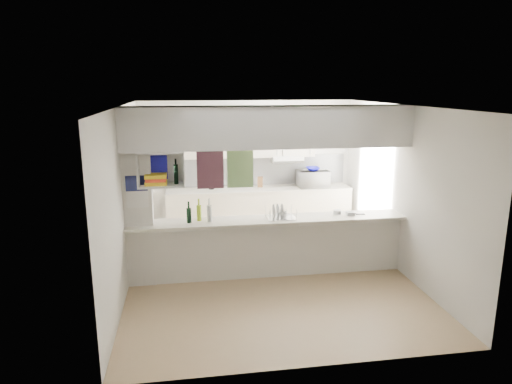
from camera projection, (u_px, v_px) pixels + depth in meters
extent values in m
plane|color=tan|center=(268.00, 275.00, 7.10)|extent=(4.80, 4.80, 0.00)
plane|color=white|center=(269.00, 106.00, 6.50)|extent=(4.80, 4.80, 0.00)
plane|color=silver|center=(247.00, 167.00, 9.11)|extent=(4.20, 0.00, 4.20)
plane|color=silver|center=(124.00, 200.00, 6.48)|extent=(0.00, 4.80, 4.80)
plane|color=silver|center=(401.00, 189.00, 7.12)|extent=(0.00, 4.80, 4.80)
cube|color=silver|center=(268.00, 249.00, 7.00)|extent=(4.20, 0.15, 0.88)
cube|color=beige|center=(269.00, 220.00, 6.89)|extent=(4.20, 0.50, 0.04)
cube|color=white|center=(269.00, 127.00, 6.57)|extent=(4.20, 0.50, 0.60)
cube|color=silver|center=(138.00, 199.00, 6.51)|extent=(0.40, 0.18, 2.60)
cube|color=#191E4C|center=(136.00, 183.00, 6.37)|extent=(0.30, 0.01, 0.22)
cube|color=white|center=(137.00, 199.00, 6.42)|extent=(0.30, 0.01, 0.24)
cube|color=black|center=(210.00, 168.00, 6.80)|extent=(0.40, 0.02, 0.62)
cube|color=#1C7E72|center=(240.00, 167.00, 6.86)|extent=(0.40, 0.02, 0.62)
cube|color=white|center=(162.00, 185.00, 6.42)|extent=(0.65, 0.35, 0.02)
cube|color=white|center=(160.00, 152.00, 6.31)|extent=(0.65, 0.35, 0.02)
cube|color=white|center=(162.00, 167.00, 6.52)|extent=(0.65, 0.02, 0.50)
cube|color=white|center=(138.00, 169.00, 6.32)|extent=(0.02, 0.35, 0.50)
cube|color=white|center=(184.00, 168.00, 6.41)|extent=(0.02, 0.35, 0.50)
cube|color=gold|center=(156.00, 183.00, 6.40)|extent=(0.30, 0.24, 0.05)
cube|color=red|center=(156.00, 179.00, 6.39)|extent=(0.28, 0.22, 0.05)
cube|color=gold|center=(156.00, 176.00, 6.38)|extent=(0.30, 0.24, 0.05)
cube|color=#0D0B81|center=(158.00, 167.00, 6.48)|extent=(0.26, 0.02, 0.34)
cylinder|color=black|center=(176.00, 174.00, 6.42)|extent=(0.06, 0.06, 0.28)
cube|color=beige|center=(259.00, 211.00, 9.04)|extent=(3.60, 0.60, 0.90)
cube|color=beige|center=(259.00, 189.00, 8.94)|extent=(3.60, 0.63, 0.03)
cube|color=silver|center=(257.00, 170.00, 9.14)|extent=(3.60, 0.03, 0.60)
cube|color=beige|center=(248.00, 139.00, 8.81)|extent=(2.62, 0.34, 0.72)
cube|color=white|center=(286.00, 159.00, 8.95)|extent=(0.60, 0.46, 0.12)
cube|color=silver|center=(289.00, 162.00, 8.74)|extent=(0.60, 0.02, 0.05)
imported|color=white|center=(313.00, 179.00, 9.01)|extent=(0.61, 0.42, 0.33)
imported|color=#0D0B81|center=(313.00, 169.00, 8.93)|extent=(0.27, 0.27, 0.07)
cube|color=silver|center=(281.00, 217.00, 6.92)|extent=(0.44, 0.33, 0.01)
cylinder|color=white|center=(274.00, 210.00, 6.88)|extent=(0.02, 0.22, 0.22)
cylinder|color=white|center=(278.00, 210.00, 6.89)|extent=(0.02, 0.22, 0.22)
cylinder|color=white|center=(282.00, 210.00, 6.90)|extent=(0.02, 0.22, 0.22)
imported|color=white|center=(284.00, 215.00, 6.88)|extent=(0.12, 0.12, 0.09)
cylinder|color=black|center=(189.00, 215.00, 6.66)|extent=(0.07, 0.07, 0.22)
cylinder|color=black|center=(189.00, 205.00, 6.63)|extent=(0.03, 0.03, 0.10)
cylinder|color=olive|center=(199.00, 213.00, 6.76)|extent=(0.07, 0.07, 0.24)
cylinder|color=olive|center=(199.00, 202.00, 6.72)|extent=(0.03, 0.03, 0.10)
cylinder|color=silver|center=(209.00, 214.00, 6.71)|extent=(0.07, 0.07, 0.25)
cylinder|color=silver|center=(209.00, 202.00, 6.67)|extent=(0.03, 0.03, 0.10)
cylinder|color=silver|center=(337.00, 212.00, 7.13)|extent=(0.12, 0.12, 0.06)
cube|color=silver|center=(350.00, 214.00, 7.07)|extent=(0.12, 0.09, 0.05)
cube|color=black|center=(360.00, 214.00, 7.13)|extent=(0.14, 0.07, 0.01)
cylinder|color=black|center=(211.00, 185.00, 8.83)|extent=(0.10, 0.10, 0.15)
cube|color=brown|center=(260.00, 182.00, 8.99)|extent=(0.12, 0.10, 0.21)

